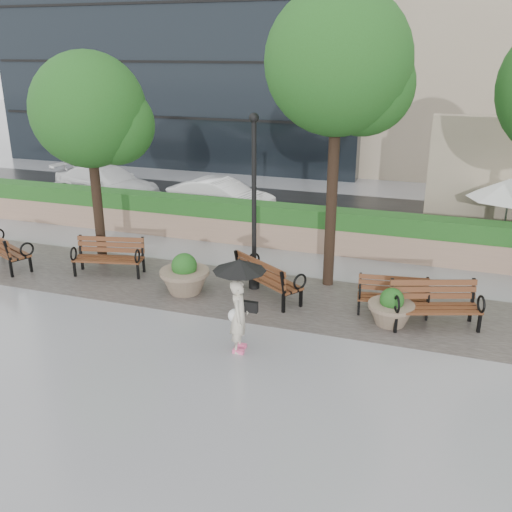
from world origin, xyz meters
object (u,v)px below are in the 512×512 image
(bench_2, at_px, (268,286))
(pedestrian, at_px, (239,296))
(bench_0, at_px, (5,256))
(bench_4, at_px, (434,314))
(planter_right, at_px, (391,310))
(bench_3, at_px, (392,304))
(car_right, at_px, (221,197))
(car_left, at_px, (107,183))
(bench_1, at_px, (109,264))
(planter_left, at_px, (185,277))
(lamppost, at_px, (254,215))

(bench_2, relative_size, pedestrian, 1.03)
(bench_0, xyz_separation_m, bench_4, (11.99, 0.00, -0.01))
(planter_right, height_order, pedestrian, pedestrian)
(bench_3, relative_size, car_right, 0.42)
(car_left, xyz_separation_m, pedestrian, (9.63, -10.08, 0.51))
(planter_right, height_order, car_left, car_left)
(bench_1, bearing_deg, planter_left, -22.95)
(car_left, distance_m, pedestrian, 13.95)
(bench_0, bearing_deg, bench_3, -153.05)
(bench_1, relative_size, bench_2, 0.98)
(car_right, bearing_deg, bench_2, -141.68)
(bench_4, height_order, lamppost, lamppost)
(bench_0, bearing_deg, car_left, -54.41)
(bench_1, distance_m, lamppost, 4.53)
(bench_3, xyz_separation_m, planter_right, (0.03, -0.58, 0.09))
(bench_2, xyz_separation_m, planter_left, (-2.14, -0.39, 0.10))
(bench_1, xyz_separation_m, bench_3, (7.81, -0.03, -0.04))
(car_right, bearing_deg, car_left, 92.42)
(car_right, bearing_deg, bench_3, -125.81)
(planter_right, relative_size, car_left, 0.21)
(bench_1, relative_size, bench_4, 0.97)
(bench_1, distance_m, car_right, 6.80)
(bench_4, distance_m, pedestrian, 4.60)
(planter_left, distance_m, car_right, 7.47)
(lamppost, bearing_deg, car_left, 142.17)
(planter_right, bearing_deg, lamppost, 164.93)
(bench_4, bearing_deg, bench_3, 138.31)
(bench_0, bearing_deg, bench_1, -147.42)
(bench_3, xyz_separation_m, lamppost, (-3.64, 0.41, 1.76))
(bench_1, xyz_separation_m, planter_left, (2.56, -0.47, 0.11))
(bench_3, bearing_deg, lamppost, 165.28)
(bench_0, relative_size, pedestrian, 1.06)
(planter_right, bearing_deg, bench_3, 92.57)
(bench_2, relative_size, car_right, 0.50)
(bench_1, relative_size, planter_right, 1.91)
(car_right, bearing_deg, bench_1, -177.93)
(planter_right, distance_m, lamppost, 4.15)
(planter_left, bearing_deg, car_right, 104.72)
(bench_2, relative_size, car_left, 0.42)
(bench_0, relative_size, bench_2, 1.04)
(planter_right, xyz_separation_m, car_right, (-7.17, 7.36, 0.33))
(bench_4, bearing_deg, lamppost, 150.86)
(bench_2, bearing_deg, pedestrian, 129.58)
(bench_1, bearing_deg, bench_3, -12.85)
(pedestrian, bearing_deg, car_right, 16.58)
(bench_2, relative_size, bench_3, 1.20)
(bench_0, xyz_separation_m, planter_left, (5.77, -0.03, 0.10))
(bench_2, bearing_deg, bench_4, -150.79)
(bench_0, distance_m, car_right, 8.17)
(bench_3, height_order, planter_left, planter_left)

